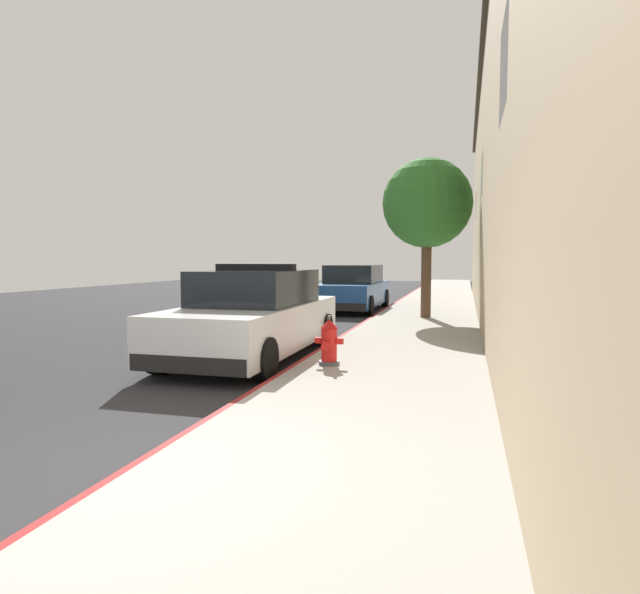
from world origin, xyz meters
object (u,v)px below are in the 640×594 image
police_cruiser (255,316)px  parked_car_silver_ahead (353,289)px  fire_hydrant (329,342)px  street_tree (427,204)px

police_cruiser → parked_car_silver_ahead: 9.18m
parked_car_silver_ahead → fire_hydrant: (1.73, -10.21, -0.25)m
parked_car_silver_ahead → police_cruiser: bearing=-89.4°
police_cruiser → street_tree: 7.15m
parked_car_silver_ahead → fire_hydrant: parked_car_silver_ahead is taller
police_cruiser → street_tree: (2.59, 6.17, 2.53)m
police_cruiser → parked_car_silver_ahead: size_ratio=1.00×
parked_car_silver_ahead → street_tree: bearing=-48.4°
parked_car_silver_ahead → street_tree: street_tree is taller
fire_hydrant → street_tree: 7.77m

